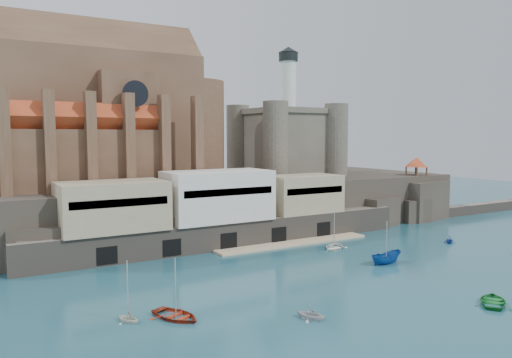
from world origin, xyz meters
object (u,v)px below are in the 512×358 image
object	(u,v)px
castle_keep	(286,139)
boat_0	(176,318)
boat_2	(386,264)
boat_1	(311,319)
pavilion	(417,163)
church	(105,119)

from	to	relation	value
castle_keep	boat_0	xyz separation A→B (m)	(-45.32, -46.21, -18.31)
boat_0	boat_2	world-z (taller)	boat_0
castle_keep	boat_1	bearing A→B (deg)	-121.92
boat_1	boat_2	size ratio (longest dim) A/B	0.59
pavilion	castle_keep	bearing A→B (deg)	149.82
castle_keep	pavilion	size ratio (longest dim) A/B	4.58
pavilion	boat_2	bearing A→B (deg)	-143.88
boat_2	pavilion	bearing A→B (deg)	-55.20
castle_keep	pavilion	distance (m)	30.50
pavilion	boat_0	xyz separation A→B (m)	(-71.24, -31.14, -12.73)
church	boat_1	distance (m)	59.10
boat_1	boat_0	bearing A→B (deg)	121.45
castle_keep	boat_1	world-z (taller)	castle_keep
pavilion	boat_1	xyz separation A→B (m)	(-59.32, -38.53, -12.73)
pavilion	boat_2	xyz separation A→B (m)	(-36.00, -26.27, -12.73)
church	boat_2	xyz separation A→B (m)	(30.13, -42.12, -22.13)
boat_2	castle_keep	bearing A→B (deg)	-15.02
church	castle_keep	bearing A→B (deg)	-1.11
pavilion	boat_0	size ratio (longest dim) A/B	1.07
church	boat_0	bearing A→B (deg)	-96.21
castle_keep	boat_2	size ratio (longest dim) A/B	5.20
castle_keep	boat_0	distance (m)	67.27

